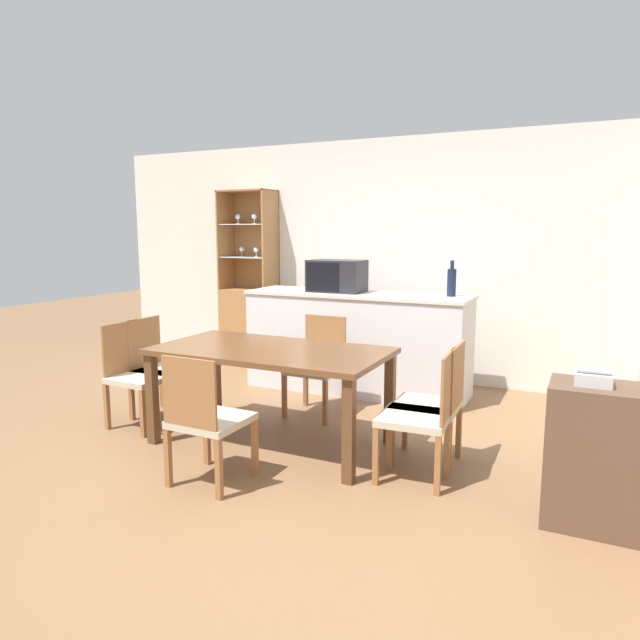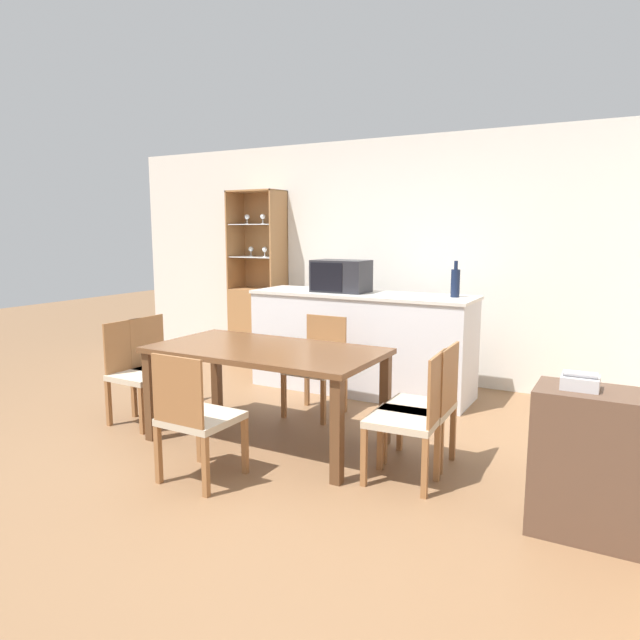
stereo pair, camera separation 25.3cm
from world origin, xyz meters
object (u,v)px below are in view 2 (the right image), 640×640
object	(u,v)px
microwave	(341,276)
dining_chair_side_right_near	(411,417)
wine_bottle	(455,282)
side_cabinet	(593,464)
display_cabinet	(259,313)
dining_table	(266,359)
dining_chair_side_left_near	(138,373)
dining_chair_head_far	(317,366)
dining_chair_side_left_far	(162,366)
telephone	(580,382)
dining_chair_head_near	(196,417)
dining_chair_side_right_far	(425,406)

from	to	relation	value
microwave	dining_chair_side_right_near	bearing A→B (deg)	-51.64
wine_bottle	side_cabinet	size ratio (longest dim) A/B	0.43
dining_chair_side_right_near	display_cabinet	bearing A→B (deg)	47.05
dining_table	dining_chair_side_left_near	distance (m)	1.21
dining_table	dining_chair_head_far	world-z (taller)	dining_chair_head_far
dining_chair_side_left_far	dining_chair_side_right_near	xyz separation A→B (m)	(2.37, -0.27, 0.00)
telephone	dining_chair_head_near	bearing A→B (deg)	-167.47
display_cabinet	dining_chair_side_left_near	world-z (taller)	display_cabinet
microwave	side_cabinet	distance (m)	3.16
dining_chair_head_near	telephone	distance (m)	2.24
dining_chair_head_far	dining_chair_side_right_far	world-z (taller)	same
dining_chair_head_near	display_cabinet	bearing A→B (deg)	118.84
dining_chair_side_left_near	side_cabinet	xyz separation A→B (m)	(3.42, -0.16, -0.03)
dining_chair_side_right_near	dining_chair_head_near	bearing A→B (deg)	115.34
dining_table	dining_chair_side_right_far	bearing A→B (deg)	6.60
microwave	wine_bottle	xyz separation A→B (m)	(1.12, 0.10, -0.02)
display_cabinet	dining_chair_head_near	xyz separation A→B (m)	(1.55, -2.91, -0.19)
dining_chair_head_near	dining_chair_side_left_far	distance (m)	1.50
display_cabinet	dining_chair_head_far	world-z (taller)	display_cabinet
side_cabinet	wine_bottle	bearing A→B (deg)	123.30
dining_chair_head_near	side_cabinet	bearing A→B (deg)	13.13
dining_table	microwave	distance (m)	1.68
dining_chair_head_near	dining_chair_side_left_far	world-z (taller)	same
dining_chair_side_left_near	side_cabinet	bearing A→B (deg)	88.95
dining_table	dining_chair_side_left_near	world-z (taller)	dining_chair_side_left_near
dining_chair_side_right_near	wine_bottle	bearing A→B (deg)	4.48
dining_chair_side_right_near	microwave	distance (m)	2.32
dining_chair_side_left_near	wine_bottle	world-z (taller)	wine_bottle
dining_chair_head_near	telephone	world-z (taller)	telephone
display_cabinet	side_cabinet	distance (m)	4.50
dining_table	telephone	world-z (taller)	telephone
display_cabinet	side_cabinet	size ratio (longest dim) A/B	2.62
microwave	telephone	size ratio (longest dim) A/B	2.97
dining_table	wine_bottle	xyz separation A→B (m)	(0.93, 1.69, 0.48)
dining_chair_head_far	dining_chair_side_left_near	distance (m)	1.50
side_cabinet	dining_chair_head_near	bearing A→B (deg)	-167.65
dining_table	dining_chair_head_far	distance (m)	0.81
display_cabinet	side_cabinet	xyz separation A→B (m)	(3.79, -2.42, -0.22)
dining_table	dining_chair_head_near	xyz separation A→B (m)	(-0.00, -0.78, -0.22)
dining_chair_side_left_far	dining_chair_head_far	distance (m)	1.35
dining_table	dining_chair_head_far	bearing A→B (deg)	89.96
dining_chair_side_left_near	dining_chair_side_right_far	bearing A→B (deg)	98.15
telephone	microwave	bearing A→B (deg)	140.79
dining_chair_side_right_near	dining_chair_side_right_far	world-z (taller)	same
display_cabinet	telephone	xyz separation A→B (m)	(3.70, -2.43, 0.20)
dining_chair_side_right_far	display_cabinet	bearing A→B (deg)	52.61
dining_chair_head_far	dining_chair_side_left_near	size ratio (longest dim) A/B	1.00
dining_table	telephone	bearing A→B (deg)	-8.10
dining_chair_side_right_near	dining_table	bearing A→B (deg)	80.19
dining_chair_side_left_near	display_cabinet	bearing A→B (deg)	-169.18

